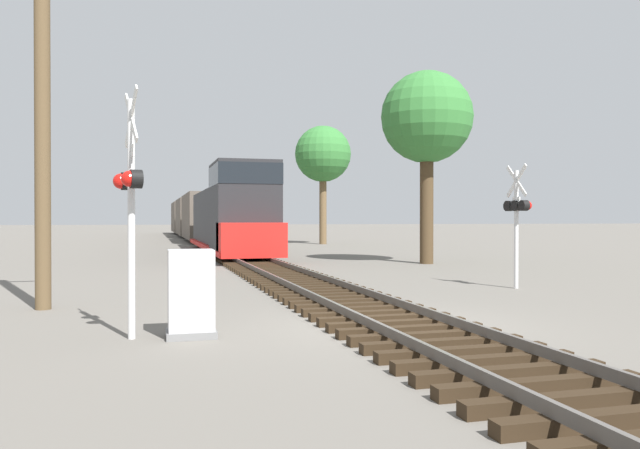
{
  "coord_description": "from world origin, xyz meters",
  "views": [
    {
      "loc": [
        -4.26,
        -10.61,
        1.97
      ],
      "look_at": [
        1.31,
        9.63,
        1.77
      ],
      "focal_mm": 35.0,
      "sensor_mm": 36.0,
      "label": 1
    }
  ],
  "objects_px": {
    "relay_cabinet": "(191,294)",
    "tree_far_right": "(427,119)",
    "utility_pole": "(42,112)",
    "freight_train": "(199,218)",
    "tree_mid_background": "(323,155)",
    "crossing_signal_far": "(517,211)",
    "crossing_signal_near": "(130,192)"
  },
  "relations": [
    {
      "from": "relay_cabinet",
      "to": "tree_far_right",
      "type": "height_order",
      "value": "tree_far_right"
    },
    {
      "from": "utility_pole",
      "to": "tree_far_right",
      "type": "relative_size",
      "value": 0.99
    },
    {
      "from": "freight_train",
      "to": "tree_far_right",
      "type": "relative_size",
      "value": 7.32
    },
    {
      "from": "relay_cabinet",
      "to": "tree_mid_background",
      "type": "distance_m",
      "value": 38.39
    },
    {
      "from": "relay_cabinet",
      "to": "tree_mid_background",
      "type": "height_order",
      "value": "tree_mid_background"
    },
    {
      "from": "tree_far_right",
      "to": "relay_cabinet",
      "type": "bearing_deg",
      "value": -127.33
    },
    {
      "from": "utility_pole",
      "to": "tree_far_right",
      "type": "distance_m",
      "value": 17.51
    },
    {
      "from": "utility_pole",
      "to": "tree_far_right",
      "type": "bearing_deg",
      "value": 36.74
    },
    {
      "from": "freight_train",
      "to": "relay_cabinet",
      "type": "relative_size",
      "value": 42.29
    },
    {
      "from": "crossing_signal_far",
      "to": "tree_mid_background",
      "type": "bearing_deg",
      "value": -8.32
    },
    {
      "from": "crossing_signal_near",
      "to": "relay_cabinet",
      "type": "xyz_separation_m",
      "value": [
        0.97,
        -0.1,
        -1.69
      ]
    },
    {
      "from": "freight_train",
      "to": "crossing_signal_near",
      "type": "relative_size",
      "value": 15.05
    },
    {
      "from": "relay_cabinet",
      "to": "freight_train",
      "type": "bearing_deg",
      "value": 85.49
    },
    {
      "from": "crossing_signal_near",
      "to": "tree_mid_background",
      "type": "distance_m",
      "value": 38.38
    },
    {
      "from": "crossing_signal_near",
      "to": "tree_far_right",
      "type": "distance_m",
      "value": 19.14
    },
    {
      "from": "freight_train",
      "to": "relay_cabinet",
      "type": "height_order",
      "value": "freight_train"
    },
    {
      "from": "freight_train",
      "to": "tree_mid_background",
      "type": "bearing_deg",
      "value": -47.84
    },
    {
      "from": "freight_train",
      "to": "crossing_signal_near",
      "type": "xyz_separation_m",
      "value": [
        -4.56,
        -45.37,
        0.34
      ]
    },
    {
      "from": "crossing_signal_near",
      "to": "crossing_signal_far",
      "type": "xyz_separation_m",
      "value": [
        10.34,
        4.84,
        -0.23
      ]
    },
    {
      "from": "freight_train",
      "to": "tree_mid_background",
      "type": "xyz_separation_m",
      "value": [
        8.73,
        -9.64,
        4.83
      ]
    },
    {
      "from": "crossing_signal_far",
      "to": "utility_pole",
      "type": "relative_size",
      "value": 0.42
    },
    {
      "from": "freight_train",
      "to": "tree_far_right",
      "type": "xyz_separation_m",
      "value": [
        7.46,
        -30.99,
        4.25
      ]
    },
    {
      "from": "tree_far_right",
      "to": "crossing_signal_far",
      "type": "bearing_deg",
      "value": -99.97
    },
    {
      "from": "crossing_signal_far",
      "to": "freight_train",
      "type": "bearing_deg",
      "value": 5.25
    },
    {
      "from": "crossing_signal_far",
      "to": "tree_mid_background",
      "type": "distance_m",
      "value": 31.38
    },
    {
      "from": "freight_train",
      "to": "crossing_signal_far",
      "type": "height_order",
      "value": "freight_train"
    },
    {
      "from": "crossing_signal_near",
      "to": "tree_far_right",
      "type": "bearing_deg",
      "value": 127.1
    },
    {
      "from": "crossing_signal_near",
      "to": "utility_pole",
      "type": "bearing_deg",
      "value": -167.26
    },
    {
      "from": "crossing_signal_near",
      "to": "tree_mid_background",
      "type": "height_order",
      "value": "tree_mid_background"
    },
    {
      "from": "utility_pole",
      "to": "tree_far_right",
      "type": "height_order",
      "value": "tree_far_right"
    },
    {
      "from": "relay_cabinet",
      "to": "tree_mid_background",
      "type": "bearing_deg",
      "value": 71.04
    },
    {
      "from": "crossing_signal_far",
      "to": "relay_cabinet",
      "type": "height_order",
      "value": "crossing_signal_far"
    }
  ]
}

